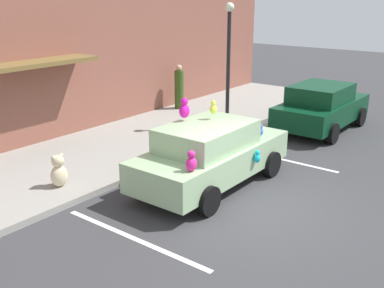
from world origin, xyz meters
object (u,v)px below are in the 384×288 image
at_px(teddy_bear_on_sidewalk, 59,172).
at_px(parked_sedan_behind, 321,107).
at_px(street_lamp_post, 229,53).
at_px(plush_covered_car, 211,154).
at_px(pedestrian_near_shopfront, 179,88).

bearing_deg(teddy_bear_on_sidewalk, parked_sedan_behind, -17.27).
height_order(parked_sedan_behind, street_lamp_post, street_lamp_post).
distance_m(plush_covered_car, teddy_bear_on_sidewalk, 3.51).
height_order(teddy_bear_on_sidewalk, pedestrian_near_shopfront, pedestrian_near_shopfront).
xyz_separation_m(parked_sedan_behind, street_lamp_post, (-2.13, 2.33, 1.78)).
relative_size(plush_covered_car, parked_sedan_behind, 1.07).
bearing_deg(parked_sedan_behind, street_lamp_post, 132.50).
relative_size(teddy_bear_on_sidewalk, pedestrian_near_shopfront, 0.46).
distance_m(plush_covered_car, pedestrian_near_shopfront, 7.22).
relative_size(plush_covered_car, teddy_bear_on_sidewalk, 5.62).
relative_size(plush_covered_car, pedestrian_near_shopfront, 2.59).
height_order(plush_covered_car, street_lamp_post, street_lamp_post).
bearing_deg(teddy_bear_on_sidewalk, street_lamp_post, -2.94).
bearing_deg(pedestrian_near_shopfront, teddy_bear_on_sidewalk, -160.87).
distance_m(plush_covered_car, parked_sedan_behind, 6.10).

